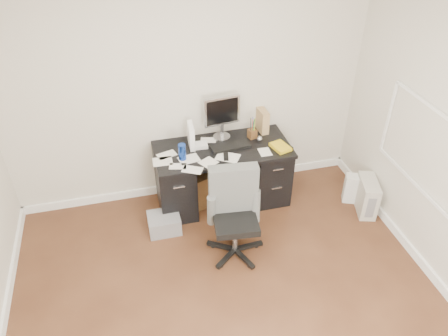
# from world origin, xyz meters

# --- Properties ---
(ground) EXTENTS (4.00, 4.00, 0.00)m
(ground) POSITION_xyz_m (0.00, 0.00, 0.00)
(ground) COLOR #412314
(ground) RESTS_ON ground
(room_shell) EXTENTS (4.02, 4.02, 2.71)m
(room_shell) POSITION_xyz_m (0.03, 0.03, 1.66)
(room_shell) COLOR beige
(room_shell) RESTS_ON ground
(desk) EXTENTS (1.50, 0.70, 0.75)m
(desk) POSITION_xyz_m (0.30, 1.65, 0.40)
(desk) COLOR black
(desk) RESTS_ON ground
(loose_papers) EXTENTS (1.10, 0.60, 0.00)m
(loose_papers) POSITION_xyz_m (0.10, 1.60, 0.75)
(loose_papers) COLOR white
(loose_papers) RESTS_ON desk
(lcd_monitor) EXTENTS (0.44, 0.29, 0.52)m
(lcd_monitor) POSITION_xyz_m (0.35, 1.87, 1.01)
(lcd_monitor) COLOR #B1B1B5
(lcd_monitor) RESTS_ON desk
(keyboard) EXTENTS (0.45, 0.19, 0.02)m
(keyboard) POSITION_xyz_m (0.39, 1.64, 0.76)
(keyboard) COLOR black
(keyboard) RESTS_ON desk
(computer_mouse) EXTENTS (0.07, 0.07, 0.07)m
(computer_mouse) POSITION_xyz_m (0.74, 1.68, 0.78)
(computer_mouse) COLOR #B1B1B5
(computer_mouse) RESTS_ON desk
(travel_mug) EXTENTS (0.08, 0.08, 0.18)m
(travel_mug) POSITION_xyz_m (-0.16, 1.55, 0.84)
(travel_mug) COLOR #16379A
(travel_mug) RESTS_ON desk
(white_binder) EXTENTS (0.12, 0.24, 0.27)m
(white_binder) POSITION_xyz_m (-0.02, 1.78, 0.89)
(white_binder) COLOR white
(white_binder) RESTS_ON desk
(magazine_file) EXTENTS (0.13, 0.24, 0.27)m
(magazine_file) POSITION_xyz_m (0.84, 1.91, 0.88)
(magazine_file) COLOR #A47F4F
(magazine_file) RESTS_ON desk
(pen_cup) EXTENTS (0.13, 0.13, 0.26)m
(pen_cup) POSITION_xyz_m (0.68, 1.78, 0.88)
(pen_cup) COLOR #523217
(pen_cup) RESTS_ON desk
(yellow_book) EXTENTS (0.22, 0.26, 0.04)m
(yellow_book) POSITION_xyz_m (0.92, 1.49, 0.77)
(yellow_book) COLOR gold
(yellow_book) RESTS_ON desk
(paper_remote) EXTENTS (0.32, 0.30, 0.02)m
(paper_remote) POSITION_xyz_m (0.31, 1.47, 0.76)
(paper_remote) COLOR white
(paper_remote) RESTS_ON desk
(office_chair) EXTENTS (0.61, 0.61, 0.98)m
(office_chair) POSITION_xyz_m (0.22, 0.81, 0.49)
(office_chair) COLOR #4E514F
(office_chair) RESTS_ON ground
(pc_tower) EXTENTS (0.30, 0.45, 0.41)m
(pc_tower) POSITION_xyz_m (1.86, 1.08, 0.21)
(pc_tower) COLOR #B6B1A4
(pc_tower) RESTS_ON ground
(shopping_bag) EXTENTS (0.32, 0.28, 0.36)m
(shopping_bag) POSITION_xyz_m (1.82, 1.25, 0.18)
(shopping_bag) COLOR silver
(shopping_bag) RESTS_ON ground
(wicker_basket) EXTENTS (0.55, 0.55, 0.42)m
(wicker_basket) POSITION_xyz_m (-0.03, 1.74, 0.21)
(wicker_basket) COLOR #4B2C16
(wicker_basket) RESTS_ON ground
(desk_printer) EXTENTS (0.35, 0.28, 0.20)m
(desk_printer) POSITION_xyz_m (-0.44, 1.32, 0.10)
(desk_printer) COLOR slate
(desk_printer) RESTS_ON ground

